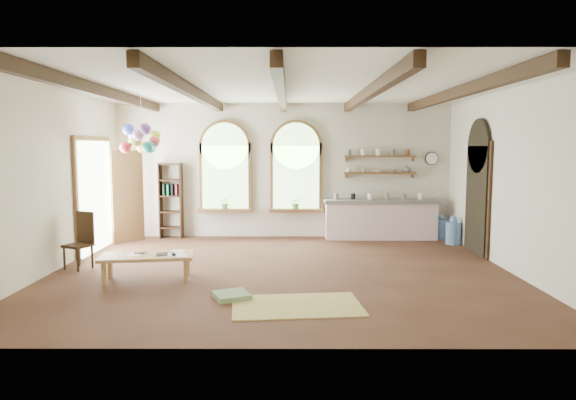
{
  "coord_description": "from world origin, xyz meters",
  "views": [
    {
      "loc": [
        0.14,
        -8.87,
        2.19
      ],
      "look_at": [
        0.11,
        0.6,
        1.2
      ],
      "focal_mm": 32.0,
      "sensor_mm": 36.0,
      "label": 1
    }
  ],
  "objects_px": {
    "kitchen_counter": "(380,219)",
    "side_chair": "(79,252)",
    "coffee_table": "(147,258)",
    "balloon_cluster": "(141,139)"
  },
  "relations": [
    {
      "from": "kitchen_counter",
      "to": "coffee_table",
      "type": "distance_m",
      "value": 5.9
    },
    {
      "from": "side_chair",
      "to": "kitchen_counter",
      "type": "bearing_deg",
      "value": 27.0
    },
    {
      "from": "coffee_table",
      "to": "side_chair",
      "type": "xyz_separation_m",
      "value": [
        -1.44,
        0.79,
        -0.08
      ]
    },
    {
      "from": "coffee_table",
      "to": "kitchen_counter",
      "type": "bearing_deg",
      "value": 40.27
    },
    {
      "from": "side_chair",
      "to": "coffee_table",
      "type": "bearing_deg",
      "value": -28.62
    },
    {
      "from": "kitchen_counter",
      "to": "coffee_table",
      "type": "relative_size",
      "value": 1.71
    },
    {
      "from": "kitchen_counter",
      "to": "balloon_cluster",
      "type": "height_order",
      "value": "balloon_cluster"
    },
    {
      "from": "coffee_table",
      "to": "side_chair",
      "type": "height_order",
      "value": "side_chair"
    },
    {
      "from": "kitchen_counter",
      "to": "side_chair",
      "type": "distance_m",
      "value": 6.67
    },
    {
      "from": "coffee_table",
      "to": "side_chair",
      "type": "distance_m",
      "value": 1.64
    }
  ]
}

